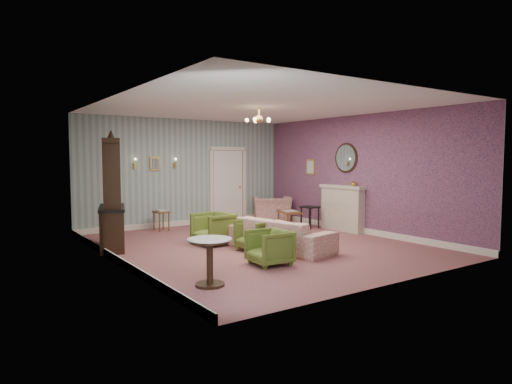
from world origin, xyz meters
TOP-DOWN VIEW (x-y plane):
  - floor at (0.00, 0.00)m, footprint 7.00×7.00m
  - ceiling at (0.00, 0.00)m, footprint 7.00×7.00m
  - wall_back at (0.00, 3.50)m, footprint 6.00×0.00m
  - wall_front at (0.00, -3.50)m, footprint 6.00×0.00m
  - wall_left at (-3.00, 0.00)m, footprint 0.00×7.00m
  - wall_right at (3.00, 0.00)m, footprint 0.00×7.00m
  - wall_right_floral at (2.98, 0.00)m, footprint 0.00×7.00m
  - door at (1.30, 3.46)m, footprint 1.12×0.12m
  - olive_chair_a at (-0.84, -1.53)m, footprint 0.66×0.69m
  - olive_chair_b at (-0.33, -0.40)m, footprint 0.74×0.77m
  - olive_chair_c at (-0.75, 0.61)m, footprint 0.76×0.80m
  - sofa_chintz at (0.08, -0.66)m, footprint 1.11×2.28m
  - wingback_chair at (2.48, 2.90)m, footprint 1.29×1.15m
  - dresser at (-2.65, 1.43)m, footprint 0.89×1.50m
  - fireplace at (2.86, 0.40)m, footprint 0.30×1.40m
  - mantel_vase at (2.84, 0.00)m, footprint 0.15×0.15m
  - oval_mirror at (2.96, 0.40)m, footprint 0.04×0.76m
  - framed_print at (2.97, 1.75)m, footprint 0.04×0.34m
  - coffee_table at (2.16, 1.66)m, footprint 0.70×0.95m
  - side_table_black at (2.38, 1.09)m, footprint 0.44×0.44m
  - pedestal_table at (-2.30, -2.08)m, footprint 0.74×0.74m
  - nesting_table at (-0.96, 2.98)m, footprint 0.35×0.43m
  - gilt_mirror_back at (-0.90, 3.46)m, footprint 0.28×0.06m
  - sconce_left at (-1.45, 3.44)m, footprint 0.16×0.12m
  - sconce_right at (-0.35, 3.44)m, footprint 0.16×0.12m
  - chandelier at (0.00, 0.00)m, footprint 0.56×0.56m
  - burgundy_cushion at (2.43, 2.75)m, footprint 0.41×0.28m

SIDE VIEW (x-z plane):
  - floor at x=0.00m, z-range 0.00..0.00m
  - coffee_table at x=2.16m, z-range 0.00..0.43m
  - nesting_table at x=-0.96m, z-range 0.00..0.55m
  - side_table_black at x=2.38m, z-range 0.00..0.59m
  - olive_chair_a at x=-0.84m, z-range 0.00..0.67m
  - olive_chair_b at x=-0.33m, z-range 0.00..0.69m
  - pedestal_table at x=-2.30m, z-range 0.00..0.70m
  - olive_chair_c at x=-0.75m, z-range 0.00..0.76m
  - sofa_chintz at x=0.08m, z-range 0.00..0.86m
  - wingback_chair at x=2.48m, z-range 0.00..0.95m
  - burgundy_cushion at x=2.43m, z-range 0.28..0.68m
  - fireplace at x=2.86m, z-range 0.00..1.16m
  - door at x=1.30m, z-range 0.00..2.16m
  - dresser at x=-2.65m, z-range 0.00..2.36m
  - mantel_vase at x=2.84m, z-range 1.16..1.31m
  - wall_back at x=0.00m, z-range -1.55..4.45m
  - wall_front at x=0.00m, z-range -1.55..4.45m
  - wall_left at x=-3.00m, z-range -2.05..4.95m
  - wall_right at x=3.00m, z-range -2.05..4.95m
  - wall_right_floral at x=2.98m, z-range -2.05..4.95m
  - framed_print at x=2.97m, z-range 1.39..1.81m
  - gilt_mirror_back at x=-0.90m, z-range 1.52..1.88m
  - sconce_left at x=-1.45m, z-range 1.55..1.85m
  - sconce_right at x=-0.35m, z-range 1.55..1.85m
  - oval_mirror at x=2.96m, z-range 1.43..2.27m
  - chandelier at x=0.00m, z-range 2.45..2.81m
  - ceiling at x=0.00m, z-range 2.90..2.90m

